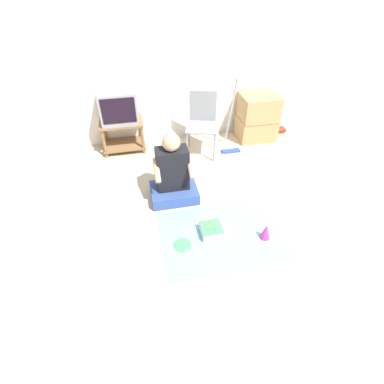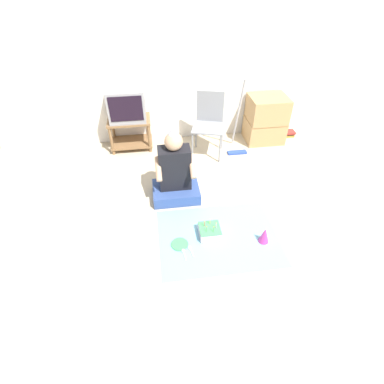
% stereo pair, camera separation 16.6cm
% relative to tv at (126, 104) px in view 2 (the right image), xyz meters
% --- Properties ---
extents(ground_plane, '(16.00, 16.00, 0.00)m').
position_rel_tv_xyz_m(ground_plane, '(1.23, -2.09, -0.68)').
color(ground_plane, beige).
extents(wall_back, '(6.40, 0.06, 2.55)m').
position_rel_tv_xyz_m(wall_back, '(1.23, 0.24, 0.59)').
color(wall_back, white).
rests_on(wall_back, ground_plane).
extents(tv_stand, '(0.61, 0.41, 0.46)m').
position_rel_tv_xyz_m(tv_stand, '(0.00, -0.00, -0.41)').
color(tv_stand, olive).
rests_on(tv_stand, ground_plane).
extents(tv, '(0.51, 0.40, 0.45)m').
position_rel_tv_xyz_m(tv, '(0.00, 0.00, 0.00)').
color(tv, '#99999E').
rests_on(tv, tv_stand).
extents(folding_chair, '(0.53, 0.51, 0.87)m').
position_rel_tv_xyz_m(folding_chair, '(1.12, -0.28, -0.18)').
color(folding_chair, gray).
rests_on(folding_chair, ground_plane).
extents(cardboard_box_stack, '(0.57, 0.48, 0.70)m').
position_rel_tv_xyz_m(cardboard_box_stack, '(2.05, -0.06, -0.33)').
color(cardboard_box_stack, tan).
rests_on(cardboard_box_stack, ground_plane).
extents(dust_mop, '(0.28, 0.36, 1.10)m').
position_rel_tv_xyz_m(dust_mop, '(1.54, -0.33, -0.38)').
color(dust_mop, '#2D4CB2').
rests_on(dust_mop, ground_plane).
extents(book_pile, '(0.16, 0.15, 0.08)m').
position_rel_tv_xyz_m(book_pile, '(2.51, -0.01, -0.64)').
color(book_pile, '#A88933').
rests_on(book_pile, ground_plane).
extents(person_seated, '(0.56, 0.42, 0.92)m').
position_rel_tv_xyz_m(person_seated, '(0.55, -1.24, -0.37)').
color(person_seated, '#334C8C').
rests_on(person_seated, ground_plane).
extents(party_cloth, '(1.26, 0.96, 0.01)m').
position_rel_tv_xyz_m(party_cloth, '(0.92, -2.00, -0.68)').
color(party_cloth, '#7FC6E0').
rests_on(party_cloth, ground_plane).
extents(birthday_cake, '(0.23, 0.23, 0.17)m').
position_rel_tv_xyz_m(birthday_cake, '(0.84, -1.95, -0.63)').
color(birthday_cake, silver).
rests_on(birthday_cake, party_cloth).
extents(party_hat_blue, '(0.11, 0.11, 0.18)m').
position_rel_tv_xyz_m(party_hat_blue, '(1.38, -2.12, -0.59)').
color(party_hat_blue, '#CC338C').
rests_on(party_hat_blue, party_cloth).
extents(paper_plate, '(0.18, 0.18, 0.01)m').
position_rel_tv_xyz_m(paper_plate, '(0.51, -2.04, -0.67)').
color(paper_plate, '#4CB266').
rests_on(paper_plate, party_cloth).
extents(plastic_spoon_near, '(0.04, 0.14, 0.01)m').
position_rel_tv_xyz_m(plastic_spoon_near, '(0.61, -2.12, -0.67)').
color(plastic_spoon_near, white).
rests_on(plastic_spoon_near, party_cloth).
extents(plastic_spoon_far, '(0.04, 0.15, 0.01)m').
position_rel_tv_xyz_m(plastic_spoon_far, '(0.53, -2.15, -0.67)').
color(plastic_spoon_far, white).
rests_on(plastic_spoon_far, party_cloth).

